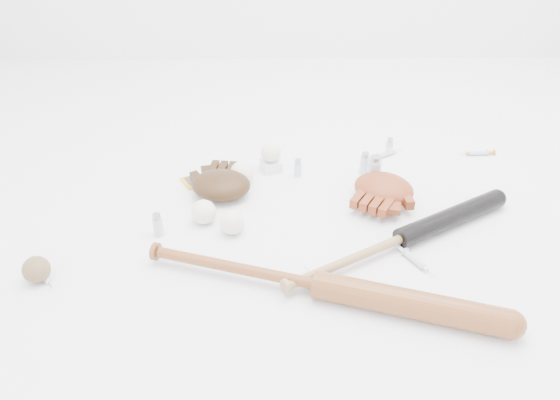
{
  "coord_description": "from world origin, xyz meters",
  "views": [
    {
      "loc": [
        -0.07,
        -1.34,
        1.0
      ],
      "look_at": [
        -0.05,
        0.06,
        0.06
      ],
      "focal_mm": 35.0,
      "sensor_mm": 36.0,
      "label": 1
    }
  ],
  "objects_px": {
    "bat_wood": "(318,285)",
    "glove_dark": "(221,185)",
    "bat_dark": "(402,238)",
    "pedestal": "(271,165)"
  },
  "relations": [
    {
      "from": "glove_dark",
      "to": "pedestal",
      "type": "bearing_deg",
      "value": 52.39
    },
    {
      "from": "bat_dark",
      "to": "bat_wood",
      "type": "distance_m",
      "value": 0.32
    },
    {
      "from": "bat_dark",
      "to": "pedestal",
      "type": "relative_size",
      "value": 12.71
    },
    {
      "from": "glove_dark",
      "to": "pedestal",
      "type": "xyz_separation_m",
      "value": [
        0.16,
        0.16,
        -0.02
      ]
    },
    {
      "from": "bat_wood",
      "to": "glove_dark",
      "type": "distance_m",
      "value": 0.56
    },
    {
      "from": "bat_dark",
      "to": "glove_dark",
      "type": "relative_size",
      "value": 3.66
    },
    {
      "from": "glove_dark",
      "to": "bat_wood",
      "type": "bearing_deg",
      "value": -51.57
    },
    {
      "from": "pedestal",
      "to": "bat_dark",
      "type": "bearing_deg",
      "value": -49.61
    },
    {
      "from": "bat_dark",
      "to": "bat_wood",
      "type": "height_order",
      "value": "bat_wood"
    },
    {
      "from": "bat_wood",
      "to": "glove_dark",
      "type": "relative_size",
      "value": 4.31
    }
  ]
}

